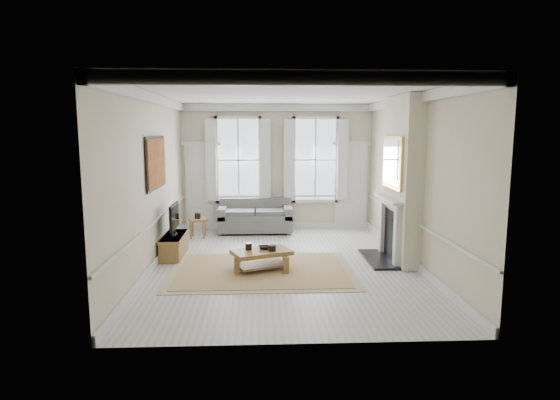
{
  "coord_description": "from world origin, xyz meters",
  "views": [
    {
      "loc": [
        -0.5,
        -9.2,
        2.68
      ],
      "look_at": [
        -0.06,
        0.48,
        1.25
      ],
      "focal_mm": 30.0,
      "sensor_mm": 36.0,
      "label": 1
    }
  ],
  "objects_px": {
    "coffee_table": "(262,254)",
    "tv_stand": "(174,245)",
    "sofa": "(255,218)",
    "side_table": "(198,223)"
  },
  "relations": [
    {
      "from": "sofa",
      "to": "tv_stand",
      "type": "height_order",
      "value": "sofa"
    },
    {
      "from": "sofa",
      "to": "side_table",
      "type": "relative_size",
      "value": 3.65
    },
    {
      "from": "coffee_table",
      "to": "tv_stand",
      "type": "bearing_deg",
      "value": 126.27
    },
    {
      "from": "coffee_table",
      "to": "side_table",
      "type": "bearing_deg",
      "value": 97.01
    },
    {
      "from": "tv_stand",
      "to": "coffee_table",
      "type": "bearing_deg",
      "value": -32.19
    },
    {
      "from": "sofa",
      "to": "tv_stand",
      "type": "xyz_separation_m",
      "value": [
        -1.74,
        -2.36,
        -0.14
      ]
    },
    {
      "from": "side_table",
      "to": "coffee_table",
      "type": "xyz_separation_m",
      "value": [
        1.59,
        -2.92,
        -0.06
      ]
    },
    {
      "from": "sofa",
      "to": "side_table",
      "type": "xyz_separation_m",
      "value": [
        -1.45,
        -0.63,
        0.02
      ]
    },
    {
      "from": "side_table",
      "to": "coffee_table",
      "type": "bearing_deg",
      "value": -61.45
    },
    {
      "from": "coffee_table",
      "to": "tv_stand",
      "type": "relative_size",
      "value": 0.97
    }
  ]
}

